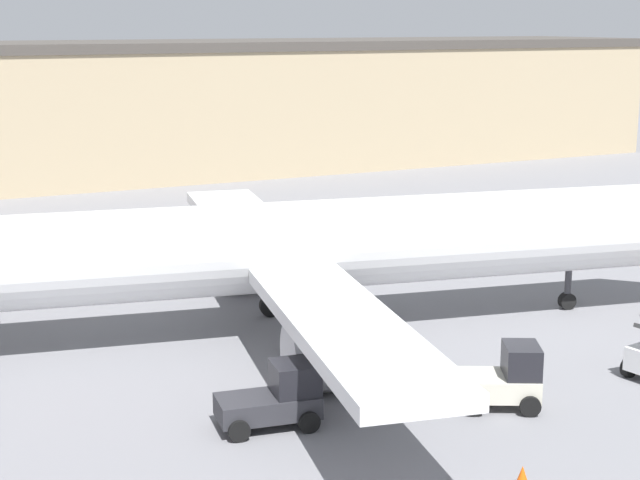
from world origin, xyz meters
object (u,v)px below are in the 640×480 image
(airplane, at_px, (294,248))
(baggage_tug, at_px, (277,398))
(pushback_tug, at_px, (506,378))
(safety_cone_near, at_px, (522,476))

(airplane, bearing_deg, baggage_tug, -107.11)
(airplane, bearing_deg, pushback_tug, -62.94)
(pushback_tug, height_order, safety_cone_near, pushback_tug)
(airplane, xyz_separation_m, baggage_tug, (-4.16, -8.00, -2.48))
(pushback_tug, bearing_deg, baggage_tug, -166.31)
(pushback_tug, bearing_deg, safety_cone_near, -94.31)
(airplane, distance_m, safety_cone_near, 14.63)
(pushback_tug, relative_size, safety_cone_near, 5.36)
(safety_cone_near, bearing_deg, pushback_tug, 58.68)
(airplane, xyz_separation_m, safety_cone_near, (0.08, -14.30, -3.09))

